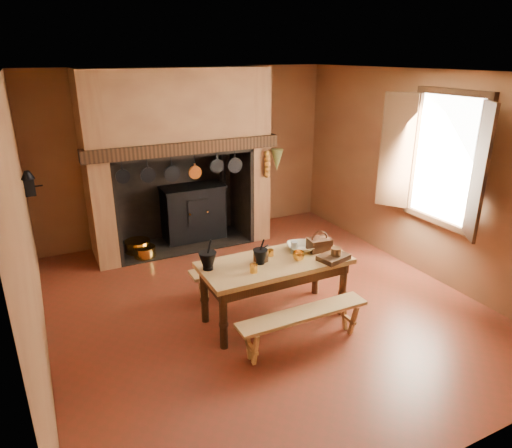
{
  "coord_description": "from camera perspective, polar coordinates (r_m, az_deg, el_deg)",
  "views": [
    {
      "loc": [
        -2.32,
        -4.52,
        2.99
      ],
      "look_at": [
        0.07,
        0.3,
        0.97
      ],
      "focal_mm": 32.0,
      "sensor_mm": 36.0,
      "label": 1
    }
  ],
  "objects": [
    {
      "name": "floor",
      "position": [
        5.89,
        0.74,
        -9.88
      ],
      "size": [
        5.5,
        5.5,
        0.0
      ],
      "primitive_type": "plane",
      "color": "maroon",
      "rests_on": "ground"
    },
    {
      "name": "ceiling",
      "position": [
        5.08,
        0.89,
        18.46
      ],
      "size": [
        5.5,
        5.5,
        0.0
      ],
      "primitive_type": "plane",
      "rotation": [
        3.14,
        0.0,
        0.0
      ],
      "color": "silver",
      "rests_on": "back_wall"
    },
    {
      "name": "back_wall",
      "position": [
        7.79,
        -8.56,
        8.6
      ],
      "size": [
        5.0,
        0.02,
        2.8
      ],
      "primitive_type": "cube",
      "color": "#906139",
      "rests_on": "floor"
    },
    {
      "name": "wall_left",
      "position": [
        4.79,
        -26.86,
        -1.09
      ],
      "size": [
        0.02,
        5.5,
        2.8
      ],
      "primitive_type": "cube",
      "color": "#906139",
      "rests_on": "floor"
    },
    {
      "name": "wall_right",
      "position": [
        6.8,
        20.02,
        5.82
      ],
      "size": [
        0.02,
        5.5,
        2.8
      ],
      "primitive_type": "cube",
      "color": "#906139",
      "rests_on": "floor"
    },
    {
      "name": "wall_front",
      "position": [
        3.32,
        23.31,
        -9.82
      ],
      "size": [
        5.0,
        0.02,
        2.8
      ],
      "primitive_type": "cube",
      "color": "#906139",
      "rests_on": "floor"
    },
    {
      "name": "chimney_breast",
      "position": [
        7.22,
        -9.91,
        10.91
      ],
      "size": [
        2.95,
        0.96,
        2.8
      ],
      "color": "#906139",
      "rests_on": "floor"
    },
    {
      "name": "iron_range",
      "position": [
        7.75,
        -7.79,
        1.53
      ],
      "size": [
        1.12,
        0.55,
        1.6
      ],
      "color": "black",
      "rests_on": "floor"
    },
    {
      "name": "hearth_pans",
      "position": [
        7.44,
        -14.43,
        -2.99
      ],
      "size": [
        0.51,
        0.62,
        0.2
      ],
      "color": "gold",
      "rests_on": "floor"
    },
    {
      "name": "hanging_pans",
      "position": [
        6.83,
        -8.76,
        6.55
      ],
      "size": [
        1.92,
        0.29,
        0.27
      ],
      "color": "black",
      "rests_on": "chimney_breast"
    },
    {
      "name": "onion_string",
      "position": [
        7.32,
        1.39,
        7.49
      ],
      "size": [
        0.12,
        0.1,
        0.46
      ],
      "primitive_type": null,
      "color": "#9D671D",
      "rests_on": "chimney_breast"
    },
    {
      "name": "herb_bunch",
      "position": [
        7.39,
        2.64,
        8.0
      ],
      "size": [
        0.2,
        0.2,
        0.35
      ],
      "primitive_type": "cone",
      "rotation": [
        3.14,
        0.0,
        0.0
      ],
      "color": "#606931",
      "rests_on": "chimney_breast"
    },
    {
      "name": "window",
      "position": [
        6.36,
        21.94,
        7.42
      ],
      "size": [
        0.39,
        1.75,
        1.76
      ],
      "color": "white",
      "rests_on": "wall_right"
    },
    {
      "name": "wall_coffee_mill",
      "position": [
        6.25,
        -26.54,
        4.77
      ],
      "size": [
        0.23,
        0.16,
        0.31
      ],
      "color": "black",
      "rests_on": "wall_left"
    },
    {
      "name": "work_table",
      "position": [
        5.31,
        2.38,
        -5.76
      ],
      "size": [
        1.74,
        0.77,
        0.75
      ],
      "color": "tan",
      "rests_on": "floor"
    },
    {
      "name": "bench_front",
      "position": [
        4.99,
        5.9,
        -11.92
      ],
      "size": [
        1.5,
        0.26,
        0.42
      ],
      "color": "tan",
      "rests_on": "floor"
    },
    {
      "name": "bench_back",
      "position": [
        5.97,
        -0.71,
        -5.8
      ],
      "size": [
        1.6,
        0.28,
        0.45
      ],
      "color": "tan",
      "rests_on": "floor"
    },
    {
      "name": "mortar_large",
      "position": [
        5.03,
        -6.05,
        -4.48
      ],
      "size": [
        0.2,
        0.2,
        0.34
      ],
      "rotation": [
        0.0,
        0.0,
        0.34
      ],
      "color": "black",
      "rests_on": "work_table"
    },
    {
      "name": "mortar_small",
      "position": [
        5.14,
        0.54,
        -3.99
      ],
      "size": [
        0.17,
        0.17,
        0.29
      ],
      "rotation": [
        0.0,
        0.0,
        -0.03
      ],
      "color": "black",
      "rests_on": "work_table"
    },
    {
      "name": "coffee_grinder",
      "position": [
        5.2,
        0.62,
        -4.01
      ],
      "size": [
        0.18,
        0.15,
        0.19
      ],
      "rotation": [
        0.0,
        0.0,
        0.31
      ],
      "color": "#331B10",
      "rests_on": "work_table"
    },
    {
      "name": "brass_mug_a",
      "position": [
        4.96,
        -0.3,
        -5.57
      ],
      "size": [
        0.09,
        0.09,
        0.1
      ],
      "primitive_type": "cylinder",
      "rotation": [
        0.0,
        0.0,
        0.01
      ],
      "color": "gold",
      "rests_on": "work_table"
    },
    {
      "name": "brass_mug_b",
      "position": [
        5.36,
        1.85,
        -3.61
      ],
      "size": [
        0.07,
        0.07,
        0.08
      ],
      "primitive_type": "cylinder",
      "rotation": [
        0.0,
        0.0,
        -0.02
      ],
      "color": "gold",
      "rests_on": "work_table"
    },
    {
      "name": "mixing_bowl",
      "position": [
        5.53,
        5.64,
        -2.9
      ],
      "size": [
        0.43,
        0.43,
        0.08
      ],
      "primitive_type": "imported",
      "rotation": [
        0.0,
        0.0,
        -0.34
      ],
      "color": "beige",
      "rests_on": "work_table"
    },
    {
      "name": "stoneware_crock",
      "position": [
        5.32,
        9.95,
        -3.7
      ],
      "size": [
        0.14,
        0.14,
        0.15
      ],
      "primitive_type": "cylinder",
      "rotation": [
        0.0,
        0.0,
        0.2
      ],
      "color": "#52381E",
      "rests_on": "work_table"
    },
    {
      "name": "glass_jar",
      "position": [
        5.44,
        4.81,
        -2.92
      ],
      "size": [
        0.11,
        0.11,
        0.15
      ],
      "primitive_type": "cylinder",
      "rotation": [
        0.0,
        0.0,
        -0.41
      ],
      "color": "beige",
      "rests_on": "work_table"
    },
    {
      "name": "wicker_basket",
      "position": [
        5.54,
        7.92,
        -2.47
      ],
      "size": [
        0.29,
        0.22,
        0.26
      ],
      "rotation": [
        0.0,
        0.0,
        -0.11
      ],
      "color": "#432214",
      "rests_on": "work_table"
    },
    {
      "name": "wooden_tray",
      "position": [
        5.34,
        9.66,
        -4.15
      ],
      "size": [
        0.39,
        0.32,
        0.06
      ],
      "primitive_type": "cube",
      "rotation": [
        0.0,
        0.0,
        0.24
      ],
      "color": "#331B10",
      "rests_on": "work_table"
    },
    {
      "name": "brass_cup",
      "position": [
        5.27,
        5.35,
        -3.98
      ],
      "size": [
        0.16,
        0.16,
        0.11
      ],
      "primitive_type": "imported",
      "rotation": [
        0.0,
        0.0,
        -0.23
      ],
      "color": "gold",
      "rests_on": "work_table"
    }
  ]
}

